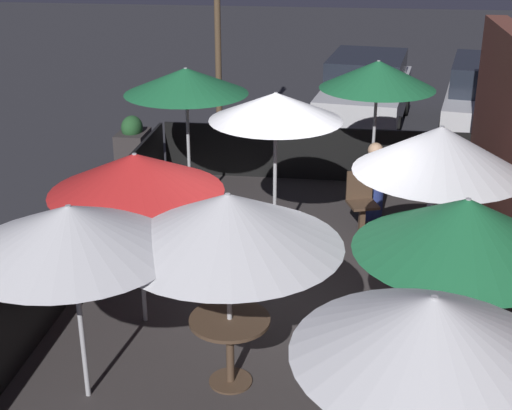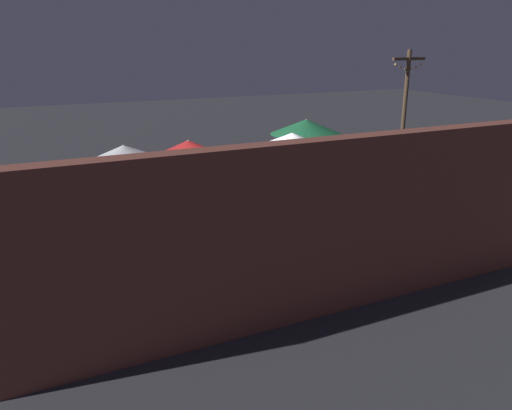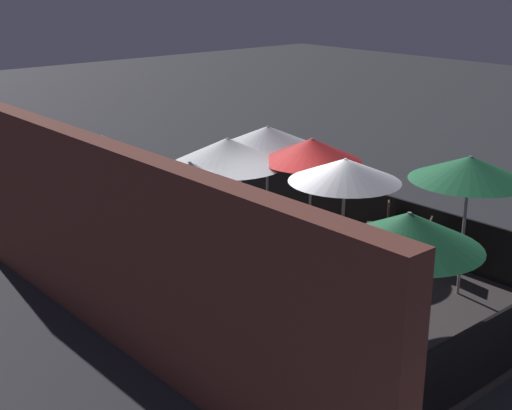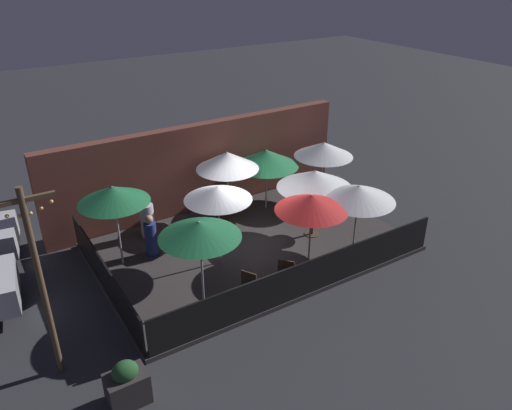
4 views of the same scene
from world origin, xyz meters
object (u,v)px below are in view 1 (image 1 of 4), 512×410
(patio_chair_2, at_px, (118,234))
(parked_car_0, at_px, (366,90))
(patio_umbrella_1, at_px, (228,220))
(patio_umbrella_3, at_px, (378,75))
(patio_umbrella_7, at_px, (465,226))
(patio_chair_0, at_px, (361,200))
(light_post, at_px, (218,39))
(planter_box, at_px, (133,143))
(patio_umbrella_5, at_px, (431,327))
(dining_table_0, at_px, (428,267))
(patio_umbrella_6, at_px, (186,81))
(patio_umbrella_2, at_px, (276,107))
(patio_chair_1, at_px, (145,207))
(patio_umbrella_0, at_px, (440,150))
(patron_1, at_px, (373,184))
(patio_umbrella_4, at_px, (70,228))
(patron_0, at_px, (442,195))
(patio_umbrella_8, at_px, (136,173))
(parked_car_1, at_px, (488,97))
(dining_table_1, at_px, (230,332))

(patio_chair_2, height_order, parked_car_0, parked_car_0)
(patio_umbrella_1, height_order, parked_car_0, patio_umbrella_1)
(patio_umbrella_3, distance_m, patio_umbrella_7, 5.10)
(patio_chair_0, height_order, light_post, light_post)
(patio_umbrella_7, height_order, planter_box, patio_umbrella_7)
(patio_umbrella_5, xyz_separation_m, dining_table_0, (-3.34, 0.38, -1.23))
(patio_umbrella_6, height_order, dining_table_0, patio_umbrella_6)
(patio_umbrella_2, distance_m, patio_chair_0, 2.15)
(patio_chair_1, bearing_deg, patio_umbrella_7, 23.81)
(planter_box, bearing_deg, patio_umbrella_0, 45.18)
(patio_umbrella_1, relative_size, patron_1, 1.78)
(patio_umbrella_6, bearing_deg, patio_umbrella_7, 40.89)
(planter_box, distance_m, light_post, 2.56)
(patio_umbrella_5, relative_size, patio_umbrella_6, 0.90)
(patio_umbrella_7, bearing_deg, planter_box, -141.47)
(patio_chair_2, bearing_deg, patio_chair_1, 135.99)
(patio_umbrella_0, distance_m, patio_umbrella_6, 4.27)
(patio_umbrella_0, height_order, light_post, light_post)
(patio_umbrella_7, bearing_deg, dining_table_0, -175.99)
(patio_umbrella_1, relative_size, patio_chair_1, 2.38)
(patio_chair_1, bearing_deg, patio_umbrella_4, -22.28)
(patron_0, bearing_deg, patio_umbrella_3, -124.19)
(patio_umbrella_8, bearing_deg, planter_box, -162.18)
(patron_1, height_order, planter_box, patron_1)
(patio_umbrella_7, xyz_separation_m, parked_car_0, (-9.71, -0.73, -1.03))
(patio_umbrella_1, relative_size, patio_umbrella_6, 0.94)
(parked_car_1, bearing_deg, patron_1, -15.81)
(patio_umbrella_5, distance_m, patio_chair_0, 5.71)
(patio_umbrella_5, height_order, dining_table_0, patio_umbrella_5)
(patio_umbrella_0, height_order, patio_chair_2, patio_umbrella_0)
(light_post, xyz_separation_m, parked_car_1, (-2.09, 5.49, -1.44))
(planter_box, bearing_deg, dining_table_0, 45.18)
(patio_umbrella_8, xyz_separation_m, dining_table_1, (1.03, 1.17, -1.24))
(patio_umbrella_1, bearing_deg, planter_box, -155.87)
(patio_umbrella_6, bearing_deg, patio_umbrella_8, 3.02)
(patio_umbrella_5, height_order, planter_box, patio_umbrella_5)
(patio_umbrella_4, height_order, dining_table_0, patio_umbrella_4)
(patio_chair_1, bearing_deg, light_post, 147.24)
(patio_umbrella_6, xyz_separation_m, parked_car_1, (-5.41, 5.36, -1.37))
(dining_table_1, xyz_separation_m, light_post, (-7.57, -1.48, 1.59))
(patio_umbrella_0, distance_m, patio_umbrella_1, 2.65)
(patron_1, bearing_deg, planter_box, -117.60)
(parked_car_0, bearing_deg, light_post, -43.18)
(patio_umbrella_6, bearing_deg, patio_umbrella_5, 26.93)
(dining_table_1, height_order, parked_car_0, parked_car_0)
(patio_umbrella_1, xyz_separation_m, patron_1, (-4.42, 1.48, -1.23))
(patio_umbrella_4, bearing_deg, patio_umbrella_5, 67.06)
(patio_chair_0, relative_size, patio_chair_2, 0.98)
(patio_umbrella_5, xyz_separation_m, parked_car_0, (-11.60, -0.25, -1.09))
(patio_chair_0, height_order, patron_0, patron_0)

